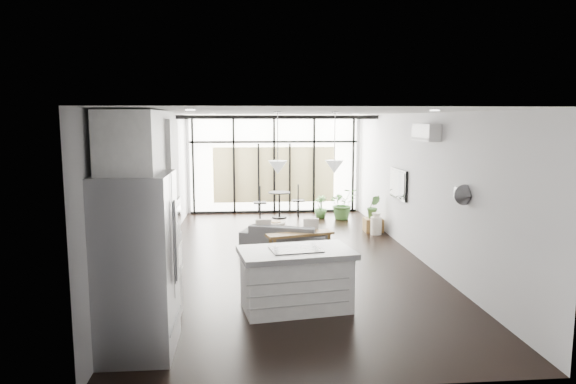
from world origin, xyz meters
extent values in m
cube|color=black|center=(0.00, 0.00, 0.00)|extent=(5.00, 10.00, 0.00)
cube|color=silver|center=(0.00, 0.00, 2.80)|extent=(5.00, 10.00, 0.00)
cube|color=silver|center=(-2.50, 0.00, 1.40)|extent=(0.02, 10.00, 2.80)
cube|color=silver|center=(2.50, 0.00, 1.40)|extent=(0.02, 10.00, 2.80)
cube|color=silver|center=(0.00, 5.00, 1.40)|extent=(5.00, 0.02, 2.80)
cube|color=silver|center=(0.00, -5.00, 1.40)|extent=(5.00, 0.02, 2.80)
cube|color=black|center=(0.00, 4.88, 1.40)|extent=(5.00, 0.20, 2.80)
cube|color=silver|center=(0.00, 4.00, 2.77)|extent=(4.70, 1.90, 0.06)
cube|color=beige|center=(0.00, 4.95, 1.10)|extent=(3.50, 0.02, 1.60)
cube|color=white|center=(-0.15, -2.77, 0.43)|extent=(1.70, 1.17, 0.86)
cube|color=black|center=(-0.15, -2.77, 0.87)|extent=(0.77, 0.57, 0.01)
cube|color=#949398|center=(-2.10, -3.95, 1.04)|extent=(0.81, 1.01, 2.08)
cube|color=white|center=(-2.10, -3.05, 1.34)|extent=(0.69, 0.73, 2.68)
cube|color=white|center=(-2.12, -3.50, 2.35)|extent=(0.62, 1.75, 0.86)
cone|color=silver|center=(-0.40, -2.65, 2.02)|extent=(0.26, 0.26, 0.18)
cone|color=silver|center=(0.40, -2.65, 2.02)|extent=(0.26, 0.26, 0.18)
imported|color=#515153|center=(-0.03, 0.67, 0.35)|extent=(1.88, 1.11, 0.71)
cube|color=brown|center=(0.23, 0.19, 0.22)|extent=(1.41, 0.70, 0.44)
cylinder|color=beige|center=(-0.19, 1.57, 0.19)|extent=(0.56, 0.56, 0.39)
cube|color=brown|center=(2.22, 2.14, 0.16)|extent=(0.43, 0.43, 0.32)
imported|color=#3C6A2F|center=(1.79, 3.76, 0.33)|extent=(0.93, 1.00, 0.67)
imported|color=#3C6A2F|center=(1.21, 3.95, 0.17)|extent=(0.65, 0.71, 0.35)
imported|color=#3C6A2F|center=(2.22, 2.14, 0.45)|extent=(0.40, 0.61, 0.25)
cylinder|color=silver|center=(2.21, 1.83, 0.26)|extent=(0.27, 0.27, 0.51)
cube|color=black|center=(0.09, 4.09, 0.38)|extent=(1.71, 1.00, 0.77)
cube|color=black|center=(2.46, 1.00, 1.30)|extent=(0.05, 1.10, 0.65)
cube|color=silver|center=(2.38, -0.80, 2.45)|extent=(0.22, 0.90, 0.30)
cube|color=black|center=(-2.47, -0.50, 1.55)|extent=(0.04, 0.70, 0.90)
camera|label=1|loc=(-0.87, -9.76, 2.68)|focal=32.00mm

